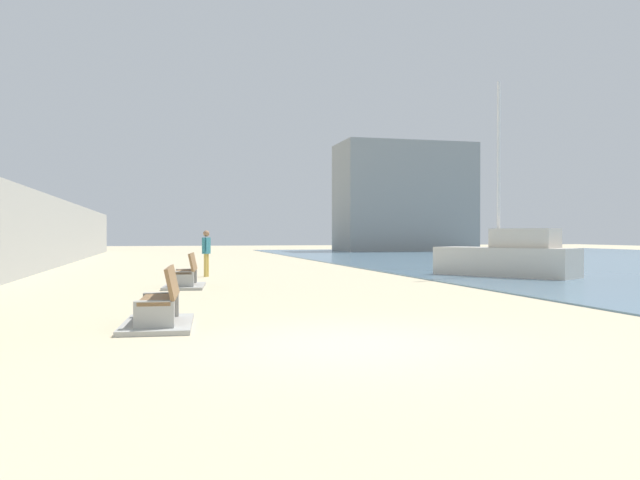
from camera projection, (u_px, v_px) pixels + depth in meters
ground_plane at (224, 271)px, 26.24m from camera, size 120.00×120.00×0.00m
seawall at (27, 232)px, 24.41m from camera, size 0.80×64.00×3.20m
bench_near at (160, 312)px, 10.43m from camera, size 1.25×2.18×0.98m
bench_far at (186, 279)px, 18.11m from camera, size 1.33×2.21×0.98m
person_walking at (206, 250)px, 22.70m from camera, size 0.32×0.47×1.65m
boat_distant at (508, 257)px, 22.46m from camera, size 4.05×4.99×6.90m
harbor_building at (404, 198)px, 57.95m from camera, size 12.00×6.00×9.70m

